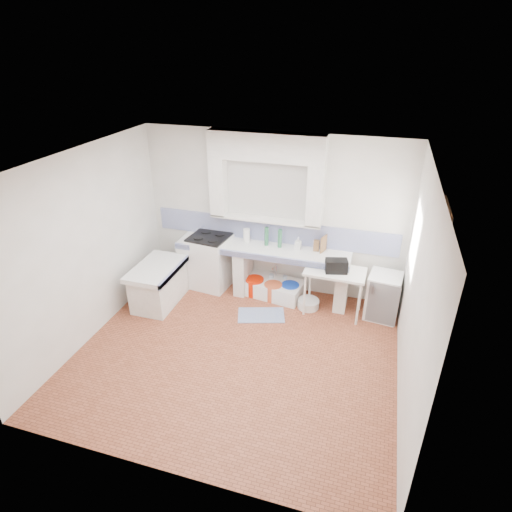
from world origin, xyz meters
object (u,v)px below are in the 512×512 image
(sink, at_px, (273,288))
(side_table, at_px, (333,292))
(fridge, at_px, (383,296))
(stove, at_px, (211,262))

(sink, bearing_deg, side_table, -4.38)
(sink, distance_m, fridge, 1.88)
(sink, height_order, fridge, fridge)
(side_table, bearing_deg, stove, 175.26)
(side_table, bearing_deg, sink, 168.63)
(stove, xyz_separation_m, sink, (1.18, -0.01, -0.35))
(stove, distance_m, sink, 1.23)
(stove, relative_size, side_table, 1.00)
(sink, height_order, side_table, side_table)
(sink, relative_size, fridge, 1.35)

